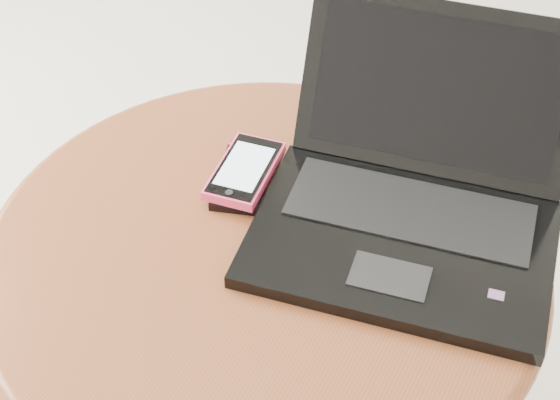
% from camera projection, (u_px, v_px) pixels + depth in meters
% --- Properties ---
extents(table, '(0.66, 0.66, 0.52)m').
position_uv_depth(table, '(265.00, 307.00, 1.06)').
color(table, brown).
rests_on(table, ground).
extents(laptop, '(0.38, 0.37, 0.21)m').
position_uv_depth(laptop, '(412.00, 197.00, 0.98)').
color(laptop, black).
rests_on(laptop, table).
extents(phone_black, '(0.10, 0.13, 0.01)m').
position_uv_depth(phone_black, '(244.00, 177.00, 1.06)').
color(phone_black, black).
rests_on(phone_black, table).
extents(phone_pink, '(0.08, 0.13, 0.01)m').
position_uv_depth(phone_pink, '(245.00, 170.00, 1.05)').
color(phone_pink, '#FF3F6C').
rests_on(phone_pink, phone_black).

